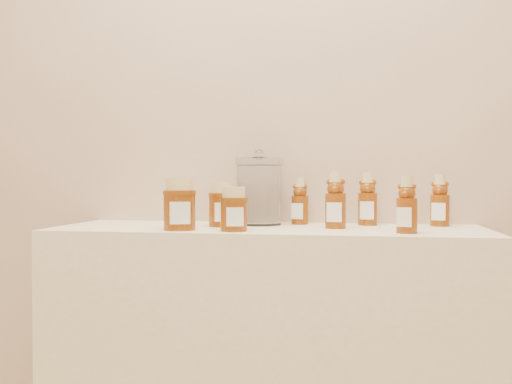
% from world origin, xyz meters
% --- Properties ---
extents(wall_back, '(3.50, 0.02, 2.70)m').
position_xyz_m(wall_back, '(0.00, 1.75, 1.35)').
color(wall_back, tan).
rests_on(wall_back, ground).
extents(bear_bottle_back_left, '(0.06, 0.06, 0.16)m').
position_xyz_m(bear_bottle_back_left, '(0.08, 1.68, 0.98)').
color(bear_bottle_back_left, '#652A07').
rests_on(bear_bottle_back_left, display_table).
extents(bear_bottle_back_mid, '(0.06, 0.06, 0.18)m').
position_xyz_m(bear_bottle_back_mid, '(0.28, 1.68, 0.99)').
color(bear_bottle_back_mid, '#652A07').
rests_on(bear_bottle_back_mid, display_table).
extents(bear_bottle_back_right, '(0.07, 0.07, 0.17)m').
position_xyz_m(bear_bottle_back_right, '(0.48, 1.68, 0.98)').
color(bear_bottle_back_right, '#652A07').
rests_on(bear_bottle_back_right, display_table).
extents(bear_bottle_front_left, '(0.07, 0.07, 0.18)m').
position_xyz_m(bear_bottle_front_left, '(0.19, 1.56, 0.99)').
color(bear_bottle_front_left, '#652A07').
rests_on(bear_bottle_front_left, display_table).
extents(bear_bottle_front_right, '(0.07, 0.07, 0.16)m').
position_xyz_m(bear_bottle_front_right, '(0.37, 1.44, 0.98)').
color(bear_bottle_front_right, '#652A07').
rests_on(bear_bottle_front_right, display_table).
extents(honey_jar_left, '(0.11, 0.11, 0.14)m').
position_xyz_m(honey_jar_left, '(-0.22, 1.43, 0.97)').
color(honey_jar_left, '#652A07').
rests_on(honey_jar_left, display_table).
extents(honey_jar_back, '(0.10, 0.10, 0.13)m').
position_xyz_m(honey_jar_back, '(-0.13, 1.56, 0.96)').
color(honey_jar_back, '#652A07').
rests_on(honey_jar_back, display_table).
extents(honey_jar_front, '(0.09, 0.09, 0.12)m').
position_xyz_m(honey_jar_front, '(-0.07, 1.43, 0.96)').
color(honey_jar_front, '#652A07').
rests_on(honey_jar_front, display_table).
extents(glass_canister, '(0.19, 0.19, 0.22)m').
position_xyz_m(glass_canister, '(-0.04, 1.64, 1.01)').
color(glass_canister, white).
rests_on(glass_canister, display_table).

